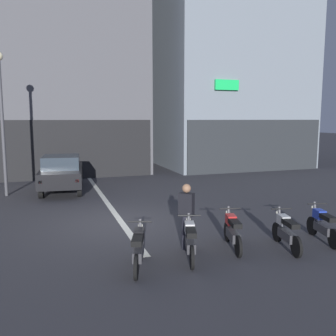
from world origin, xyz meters
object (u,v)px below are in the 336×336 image
(motorcycle_red_row_centre, at_px, (232,231))
(motorcycle_blue_row_rightmost, at_px, (323,225))
(motorcycle_black_row_leftmost, at_px, (139,248))
(person_by_motorcycles, at_px, (186,216))
(car_black_crossing_near, at_px, (62,172))
(street_lamp, at_px, (1,108))
(motorcycle_white_row_left_mid, at_px, (190,240))
(motorcycle_silver_row_right_mid, at_px, (286,231))

(motorcycle_red_row_centre, height_order, motorcycle_blue_row_rightmost, same)
(motorcycle_black_row_leftmost, relative_size, motorcycle_blue_row_rightmost, 0.98)
(motorcycle_black_row_leftmost, distance_m, motorcycle_blue_row_rightmost, 5.09)
(motorcycle_black_row_leftmost, height_order, person_by_motorcycles, person_by_motorcycles)
(car_black_crossing_near, bearing_deg, street_lamp, -175.42)
(motorcycle_red_row_centre, bearing_deg, motorcycle_white_row_left_mid, -167.08)
(motorcycle_black_row_leftmost, bearing_deg, car_black_crossing_near, 97.51)
(street_lamp, xyz_separation_m, motorcycle_red_row_centre, (6.08, -8.73, -3.23))
(motorcycle_black_row_leftmost, xyz_separation_m, motorcycle_blue_row_rightmost, (5.09, 0.14, 0.00))
(person_by_motorcycles, bearing_deg, motorcycle_white_row_left_mid, -103.36)
(motorcycle_red_row_centre, xyz_separation_m, motorcycle_blue_row_rightmost, (2.54, -0.28, 0.00))
(car_black_crossing_near, relative_size, motorcycle_silver_row_right_mid, 2.58)
(motorcycle_black_row_leftmost, relative_size, motorcycle_silver_row_right_mid, 0.97)
(motorcycle_red_row_centre, xyz_separation_m, motorcycle_silver_row_right_mid, (1.27, -0.45, 0.00))
(motorcycle_silver_row_right_mid, xyz_separation_m, person_by_motorcycles, (-2.39, 0.79, 0.40))
(street_lamp, relative_size, person_by_motorcycles, 3.57)
(motorcycle_red_row_centre, height_order, person_by_motorcycles, person_by_motorcycles)
(car_black_crossing_near, bearing_deg, motorcycle_red_row_centre, -67.05)
(car_black_crossing_near, relative_size, motorcycle_black_row_leftmost, 2.65)
(motorcycle_white_row_left_mid, relative_size, motorcycle_blue_row_rightmost, 0.98)
(motorcycle_black_row_leftmost, bearing_deg, motorcycle_white_row_left_mid, 6.06)
(motorcycle_white_row_left_mid, height_order, motorcycle_red_row_centre, same)
(motorcycle_red_row_centre, bearing_deg, motorcycle_black_row_leftmost, -170.48)
(motorcycle_white_row_left_mid, height_order, person_by_motorcycles, person_by_motorcycles)
(street_lamp, relative_size, motorcycle_silver_row_right_mid, 3.62)
(motorcycle_red_row_centre, relative_size, motorcycle_silver_row_right_mid, 0.99)
(car_black_crossing_near, distance_m, motorcycle_silver_row_right_mid, 10.64)
(car_black_crossing_near, bearing_deg, motorcycle_blue_row_rightmost, -55.51)
(motorcycle_silver_row_right_mid, relative_size, motorcycle_blue_row_rightmost, 1.00)
(person_by_motorcycles, bearing_deg, motorcycle_silver_row_right_mid, -18.27)
(street_lamp, height_order, motorcycle_silver_row_right_mid, street_lamp)
(motorcycle_black_row_leftmost, relative_size, person_by_motorcycles, 0.96)
(motorcycle_white_row_left_mid, bearing_deg, person_by_motorcycles, 76.64)
(person_by_motorcycles, bearing_deg, motorcycle_blue_row_rightmost, -9.63)
(motorcycle_black_row_leftmost, height_order, motorcycle_silver_row_right_mid, same)
(car_black_crossing_near, relative_size, motorcycle_blue_row_rightmost, 2.59)
(street_lamp, bearing_deg, motorcycle_black_row_leftmost, -68.88)
(street_lamp, height_order, person_by_motorcycles, street_lamp)
(street_lamp, height_order, motorcycle_black_row_leftmost, street_lamp)
(street_lamp, xyz_separation_m, motorcycle_white_row_left_mid, (4.81, -9.02, -3.23))
(motorcycle_blue_row_rightmost, bearing_deg, person_by_motorcycles, 170.37)
(person_by_motorcycles, bearing_deg, car_black_crossing_near, 107.19)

